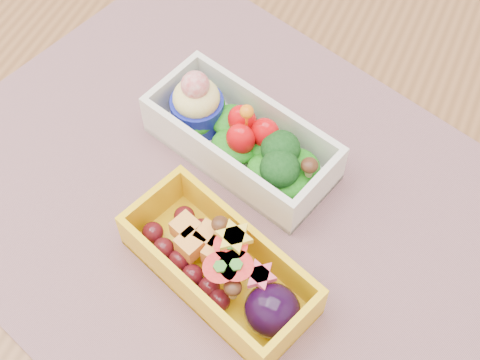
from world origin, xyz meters
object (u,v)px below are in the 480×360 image
at_px(placemat, 230,205).
at_px(bento_yellow, 222,268).
at_px(table, 207,285).
at_px(bento_white, 241,138).

relative_size(placemat, bento_yellow, 2.98).
distance_m(table, bento_white, 0.16).
distance_m(bento_white, bento_yellow, 0.13).
bearing_deg(placemat, bento_yellow, -69.75).
relative_size(placemat, bento_white, 2.81).
xyz_separation_m(table, bento_yellow, (0.03, -0.03, 0.13)).
bearing_deg(table, bento_white, 93.61).
bearing_deg(bento_white, table, -70.36).
distance_m(table, bento_yellow, 0.13).
height_order(table, placemat, placemat).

